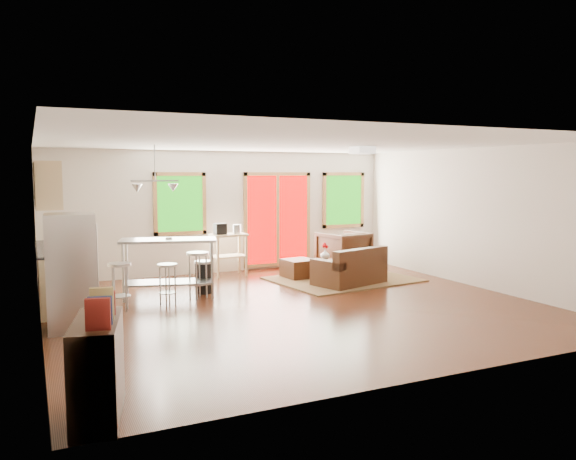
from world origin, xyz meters
name	(u,v)px	position (x,y,z in m)	size (l,w,h in m)	color
floor	(296,306)	(0.00, 0.00, -0.01)	(7.50, 7.00, 0.02)	#34170C
ceiling	(296,142)	(0.00, 0.00, 2.61)	(7.50, 7.00, 0.02)	silver
back_wall	(226,212)	(0.00, 3.51, 1.30)	(7.50, 0.02, 2.60)	beige
left_wall	(37,237)	(-3.76, 0.00, 1.30)	(0.02, 7.00, 2.60)	beige
right_wall	(477,218)	(3.76, 0.00, 1.30)	(0.02, 7.00, 2.60)	beige
front_wall	(444,254)	(0.00, -3.51, 1.30)	(7.50, 0.02, 2.60)	beige
window_left	(180,204)	(-1.00, 3.46, 1.50)	(1.10, 0.05, 1.30)	#104E0A
french_doors	(278,219)	(1.20, 3.46, 1.10)	(1.60, 0.05, 2.10)	#A20000
window_right	(344,200)	(2.90, 3.46, 1.50)	(1.10, 0.05, 1.30)	#104E0A
rug	(343,279)	(1.82, 1.59, 0.01)	(2.68, 2.06, 0.03)	#445F36
loveseat	(351,270)	(1.68, 1.09, 0.29)	(1.52, 1.13, 0.73)	black
coffee_table	(339,262)	(1.82, 1.77, 0.33)	(1.09, 0.83, 0.39)	#341F12
armchair	(343,249)	(2.39, 2.58, 0.47)	(0.92, 0.86, 0.95)	black
ottoman	(299,269)	(1.09, 2.13, 0.19)	(0.58, 0.58, 0.39)	black
vase	(325,253)	(1.55, 1.87, 0.52)	(0.23, 0.24, 0.33)	silver
book	(361,250)	(2.29, 1.70, 0.56)	(0.24, 0.03, 0.32)	maroon
cabinets	(55,248)	(-3.49, 1.70, 0.93)	(0.64, 2.24, 2.30)	tan
refrigerator	(72,272)	(-3.34, 0.03, 0.79)	(0.68, 0.65, 1.59)	#B7BABC
island	(169,257)	(-1.71, 1.45, 0.70)	(1.71, 1.04, 1.01)	#B7BABC
cup	(169,240)	(-1.71, 1.41, 1.01)	(0.12, 0.09, 0.12)	silver
bar_stool_a	(120,275)	(-2.61, 0.87, 0.55)	(0.42, 0.42, 0.74)	#B7BABC
bar_stool_b	(167,274)	(-1.86, 0.91, 0.50)	(0.41, 0.41, 0.68)	#B7BABC
bar_stool_c	(198,264)	(-1.26, 1.23, 0.59)	(0.48, 0.48, 0.79)	#B7BABC
trash_can	(204,277)	(-1.06, 1.58, 0.29)	(0.39, 0.39, 0.58)	black
kitchen_cart	(228,240)	(-0.13, 2.99, 0.76)	(0.74, 0.50, 1.11)	tan
bookshelf	(98,367)	(-3.35, -3.03, 0.45)	(0.57, 1.03, 1.15)	#341F12
ceiling_flush	(362,150)	(1.60, 0.60, 2.53)	(0.35, 0.35, 0.12)	white
pendant_light	(155,187)	(-1.90, 1.50, 1.90)	(0.80, 0.18, 0.79)	gray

